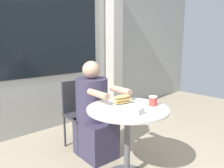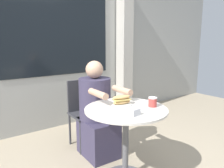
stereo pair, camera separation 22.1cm
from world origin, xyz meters
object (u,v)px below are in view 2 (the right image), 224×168
Objects in this scene: diner_chair at (83,106)px; sandwich_on_plate at (122,100)px; seated_diner at (97,116)px; drink_cup at (153,102)px; cafe_table at (126,127)px.

diner_chair is 4.27× the size of sandwich_on_plate.
seated_diner is at bearing 91.97° from diner_chair.
drink_cup is (0.19, -0.71, 0.30)m from seated_diner.
seated_diner reaches higher than diner_chair.
sandwich_on_plate reaches higher than drink_cup.
drink_cup is (0.24, -0.12, 0.24)m from cafe_table.
drink_cup reaches higher than cafe_table.
diner_chair is 0.35m from seated_diner.
diner_chair is at bearing -88.03° from seated_diner.
seated_diner is (0.05, 0.60, -0.06)m from cafe_table.
seated_diner is (-0.01, -0.35, -0.03)m from diner_chair.
diner_chair is 1.11m from drink_cup.
seated_diner is 5.65× the size of sandwich_on_plate.
drink_cup is at bearing 102.93° from diner_chair.
cafe_table is at bearing -109.28° from sandwich_on_plate.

